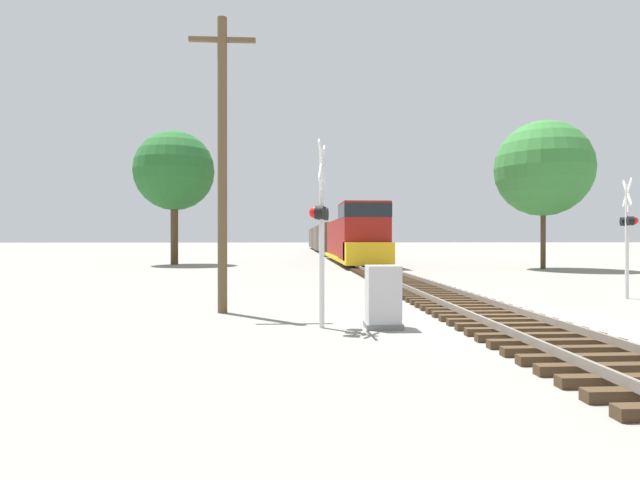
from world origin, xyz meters
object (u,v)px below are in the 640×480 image
relay_cabinet (383,297)px  crossing_signal_near (320,219)px  freight_train (330,239)px  tree_mid_background (174,171)px  crossing_signal_far (628,228)px  utility_pole (222,160)px  tree_far_right (543,169)px

relay_cabinet → crossing_signal_near: bearing=175.6°
freight_train → tree_mid_background: bearing=-119.0°
relay_cabinet → crossing_signal_far: bearing=28.1°
utility_pole → tree_far_right: bearing=44.3°
tree_mid_background → crossing_signal_near: bearing=-70.7°
freight_train → tree_far_right: bearing=-70.1°
freight_train → utility_pole: (-6.79, -49.59, 2.23)m
crossing_signal_far → relay_cabinet: size_ratio=2.84×
relay_cabinet → utility_pole: 5.83m
crossing_signal_near → relay_cabinet: bearing=97.9°
crossing_signal_far → utility_pole: 13.48m
relay_cabinet → tree_far_right: 25.57m
tree_far_right → tree_mid_background: size_ratio=0.95×
freight_train → tree_far_right: 34.07m
tree_far_right → crossing_signal_far: bearing=-108.3°
freight_train → crossing_signal_near: bearing=-94.7°
tree_mid_background → relay_cabinet: bearing=-68.1°
tree_far_right → tree_mid_background: (-25.26, 6.90, 0.57)m
freight_train → utility_pole: utility_pole is taller
crossing_signal_near → utility_pole: size_ratio=0.52×
relay_cabinet → tree_mid_background: bearing=111.9°
crossing_signal_near → tree_mid_background: 29.15m
crossing_signal_far → freight_train: bearing=26.7°
crossing_signal_near → tree_mid_background: (-9.53, 27.15, 4.65)m
crossing_signal_near → utility_pole: bearing=-121.3°
tree_mid_background → utility_pole: bearing=-74.2°
crossing_signal_near → tree_far_right: 25.97m
crossing_signal_far → tree_mid_background: bearing=61.1°
crossing_signal_near → relay_cabinet: size_ratio=2.97×
crossing_signal_far → relay_cabinet: crossing_signal_far is taller
tree_far_right → crossing_signal_near: bearing=-127.8°
freight_train → tree_mid_background: size_ratio=6.61×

